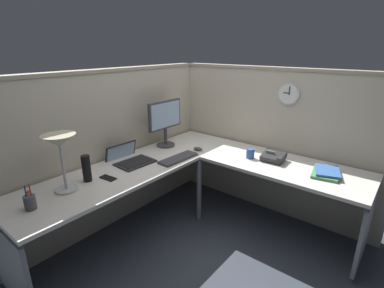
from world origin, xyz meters
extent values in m
plane|color=#383D47|center=(0.00, 0.00, 0.00)|extent=(6.80, 6.80, 0.00)
cube|color=#B7AD99|center=(-0.36, 0.87, 0.78)|extent=(2.57, 0.10, 1.55)
cube|color=gray|center=(-0.36, 0.87, 1.56)|extent=(2.57, 0.12, 0.03)
cube|color=#B7AD99|center=(0.87, -0.27, 0.78)|extent=(0.10, 2.37, 1.55)
cube|color=gray|center=(0.87, -0.27, 1.56)|extent=(0.12, 2.37, 0.03)
cube|color=beige|center=(-0.38, 0.47, 0.71)|extent=(2.35, 0.66, 0.03)
cube|color=beige|center=(0.47, -0.60, 0.71)|extent=(0.66, 1.49, 0.03)
cylinder|color=slate|center=(0.16, 0.16, 0.35)|extent=(0.05, 0.05, 0.70)
cube|color=slate|center=(-1.53, 0.47, 0.35)|extent=(0.03, 0.58, 0.60)
cube|color=slate|center=(0.47, -1.33, 0.35)|extent=(0.58, 0.03, 0.60)
cylinder|color=#38383D|center=(0.18, 0.64, 0.74)|extent=(0.20, 0.20, 0.02)
cylinder|color=#38383D|center=(0.18, 0.64, 0.84)|extent=(0.04, 0.04, 0.20)
cube|color=#38383D|center=(0.18, 0.64, 1.08)|extent=(0.46, 0.03, 0.30)
cube|color=#99B2D1|center=(0.18, 0.62, 1.08)|extent=(0.42, 0.01, 0.26)
cube|color=#232326|center=(-0.38, 0.51, 0.74)|extent=(0.35, 0.26, 0.02)
cube|color=black|center=(-0.38, 0.51, 0.75)|extent=(0.30, 0.19, 0.00)
cube|color=#232326|center=(-0.37, 0.73, 0.77)|extent=(0.34, 0.08, 0.22)
cube|color=#99B2D1|center=(-0.37, 0.73, 0.77)|extent=(0.31, 0.07, 0.18)
cube|color=#38383D|center=(-0.04, 0.26, 0.74)|extent=(0.44, 0.16, 0.02)
ellipsoid|color=#38383D|center=(0.28, 0.27, 0.75)|extent=(0.06, 0.10, 0.03)
cylinder|color=#B7BABF|center=(-1.06, 0.51, 0.74)|extent=(0.17, 0.17, 0.02)
cylinder|color=#B7BABF|center=(-1.06, 0.51, 0.93)|extent=(0.02, 0.02, 0.38)
cone|color=#B2A88C|center=(-1.06, 0.51, 1.13)|extent=(0.24, 0.24, 0.09)
cylinder|color=#4C4C51|center=(-1.35, 0.44, 0.78)|extent=(0.08, 0.08, 0.10)
cylinder|color=#1E1EB2|center=(-1.36, 0.45, 0.84)|extent=(0.01, 0.02, 0.13)
cylinder|color=#B21E1E|center=(-1.33, 0.44, 0.84)|extent=(0.01, 0.02, 0.13)
cylinder|color=#D8591E|center=(-1.34, 0.46, 0.85)|extent=(0.03, 0.03, 0.01)
cube|color=black|center=(-0.73, 0.44, 0.73)|extent=(0.08, 0.15, 0.01)
cylinder|color=black|center=(-0.86, 0.53, 0.84)|extent=(0.07, 0.07, 0.22)
cube|color=#232326|center=(0.50, -0.47, 0.77)|extent=(0.20, 0.21, 0.10)
cube|color=#8CA58C|center=(0.49, -0.44, 0.80)|extent=(0.02, 0.09, 0.04)
cube|color=#232326|center=(0.50, -0.56, 0.79)|extent=(0.19, 0.05, 0.04)
cube|color=#3F7F4C|center=(0.48, -0.96, 0.74)|extent=(0.31, 0.26, 0.02)
cube|color=#335999|center=(0.49, -0.97, 0.76)|extent=(0.31, 0.26, 0.02)
cylinder|color=#2D4C8C|center=(0.42, -0.27, 0.78)|extent=(0.08, 0.08, 0.10)
cylinder|color=#B7BABF|center=(0.82, -0.44, 1.33)|extent=(0.03, 0.22, 0.22)
cylinder|color=white|center=(0.80, -0.44, 1.33)|extent=(0.00, 0.19, 0.19)
cube|color=black|center=(0.80, -0.42, 1.34)|extent=(0.00, 0.06, 0.01)
cube|color=black|center=(0.80, -0.45, 1.37)|extent=(0.00, 0.01, 0.08)
camera|label=1|loc=(-1.98, -1.46, 1.77)|focal=26.77mm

